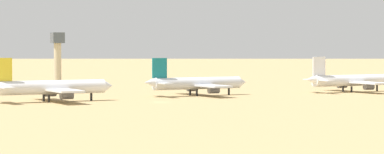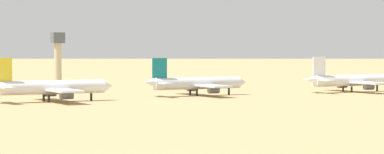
% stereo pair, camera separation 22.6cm
% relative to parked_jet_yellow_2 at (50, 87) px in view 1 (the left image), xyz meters
% --- Properties ---
extents(ground, '(4000.00, 4000.00, 0.00)m').
position_rel_parked_jet_yellow_2_xyz_m(ground, '(26.66, -14.11, -4.00)').
color(ground, tan).
extents(ridge_east, '(259.57, 196.24, 97.82)m').
position_rel_parked_jet_yellow_2_xyz_m(ridge_east, '(308.13, 1175.36, 44.91)').
color(ridge_east, gray).
rests_on(ridge_east, ground).
extents(ridge_far_east, '(451.89, 402.97, 86.82)m').
position_rel_parked_jet_yellow_2_xyz_m(ridge_far_east, '(527.24, 1044.65, 39.41)').
color(ridge_far_east, '#8E725C').
rests_on(ridge_far_east, ground).
extents(parked_jet_yellow_2, '(36.88, 30.96, 12.19)m').
position_rel_parked_jet_yellow_2_xyz_m(parked_jet_yellow_2, '(0.00, 0.00, 0.00)').
color(parked_jet_yellow_2, white).
rests_on(parked_jet_yellow_2, ground).
extents(parked_jet_teal_3, '(35.53, 29.85, 11.74)m').
position_rel_parked_jet_yellow_2_xyz_m(parked_jet_teal_3, '(48.72, 8.69, -0.15)').
color(parked_jet_teal_3, silver).
rests_on(parked_jet_teal_3, ground).
extents(parked_jet_white_4, '(35.74, 30.05, 11.81)m').
position_rel_parked_jet_yellow_2_xyz_m(parked_jet_white_4, '(103.93, 5.91, -0.13)').
color(parked_jet_white_4, white).
rests_on(parked_jet_white_4, ground).
extents(control_tower, '(5.20, 5.20, 21.20)m').
position_rel_parked_jet_yellow_2_xyz_m(control_tower, '(42.17, 136.54, 8.80)').
color(control_tower, '#C6B793').
rests_on(control_tower, ground).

